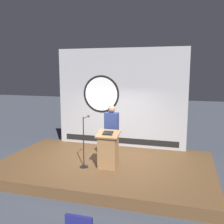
# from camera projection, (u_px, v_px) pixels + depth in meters

# --- Properties ---
(ground_plane) EXTENTS (40.00, 40.00, 0.00)m
(ground_plane) POSITION_uv_depth(u_px,v_px,m) (105.00, 172.00, 7.96)
(ground_plane) COLOR #383D47
(stage_platform) EXTENTS (6.40, 4.00, 0.30)m
(stage_platform) POSITION_uv_depth(u_px,v_px,m) (105.00, 167.00, 7.94)
(stage_platform) COLOR brown
(stage_platform) RESTS_ON ground
(banner_display) EXTENTS (4.74, 0.12, 3.55)m
(banner_display) POSITION_uv_depth(u_px,v_px,m) (120.00, 98.00, 9.39)
(banner_display) COLOR #9E9EA3
(banner_display) RESTS_ON stage_platform
(podium) EXTENTS (0.64, 0.50, 1.08)m
(podium) POSITION_uv_depth(u_px,v_px,m) (108.00, 150.00, 7.40)
(podium) COLOR olive
(podium) RESTS_ON stage_platform
(speaker_person) EXTENTS (0.40, 0.26, 1.75)m
(speaker_person) POSITION_uv_depth(u_px,v_px,m) (112.00, 133.00, 7.80)
(speaker_person) COLOR black
(speaker_person) RESTS_ON stage_platform
(microphone_stand) EXTENTS (0.24, 0.57, 1.48)m
(microphone_stand) POSITION_uv_depth(u_px,v_px,m) (84.00, 149.00, 7.50)
(microphone_stand) COLOR black
(microphone_stand) RESTS_ON stage_platform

